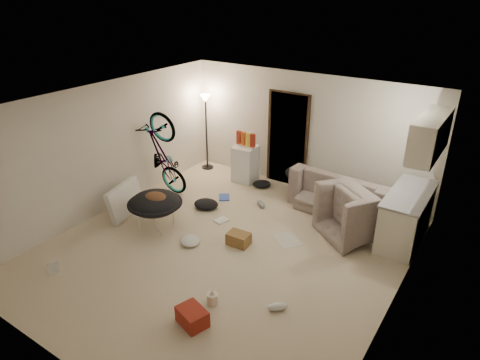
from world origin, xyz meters
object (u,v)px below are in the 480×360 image
Objects in this scene: bicycle at (164,172)px; drink_case_b at (192,317)px; armchair at (361,217)px; tv_box at (125,200)px; drink_case_a at (239,239)px; juicer at (212,298)px; kitchen_counter at (406,218)px; mini_fridge at (245,164)px; sofa at (341,196)px; floor_lamp at (206,116)px; saucer_chair at (155,208)px.

drink_case_b is (2.97, -2.69, -0.38)m from bicycle.
armchair reaches higher than tv_box.
juicer is at bearing -73.02° from drink_case_a.
tv_box is 3.37m from drink_case_b.
tv_box is 3.16m from juicer.
kitchen_counter reaches higher than mini_fridge.
armchair is at bearing 9.99° from tv_box.
drink_case_a is (-0.98, -2.18, -0.18)m from sofa.
drink_case_b is at bearing 87.35° from sofa.
bicycle is 4.68× the size of drink_case_b.
sofa is 8.80× the size of juicer.
sofa is at bearing -10.64° from armchair.
bicycle is 1.13m from tv_box.
floor_lamp is at bearing 143.12° from drink_case_b.
kitchen_counter is at bearing 164.69° from sofa.
kitchen_counter is 4.42m from saucer_chair.
kitchen_counter is at bearing 33.83° from drink_case_a.
mini_fridge is (-3.66, 0.55, -0.03)m from kitchen_counter.
floor_lamp reaches higher than armchair.
sofa is 1.86× the size of armchair.
juicer is at bearing 106.08° from armchair.
sofa is 3.67m from juicer.
tv_box is 2.36× the size of drink_case_b.
mini_fridge is 2.04× the size of drink_case_b.
sofa is 2.40× the size of mini_fridge.
floor_lamp reaches higher than tv_box.
bicycle reaches higher than kitchen_counter.
floor_lamp is 5.04m from juicer.
mini_fridge is at bearing 117.56° from drink_case_a.
sofa is 1.99× the size of saucer_chair.
tv_box is (-3.39, -2.52, 0.03)m from sofa.
tv_box is at bearing 177.57° from saucer_chair.
mini_fridge is 0.87× the size of tv_box.
sofa is 4.13m from drink_case_b.
saucer_chair is at bearing 152.83° from juicer.
floor_lamp reaches higher than saucer_chair.
sofa reaches higher than drink_case_b.
tv_box is (-4.03, -1.83, -0.03)m from armchair.
drink_case_a is at bearing -43.45° from floor_lamp.
drink_case_b is at bearing -132.45° from bicycle.
tv_box is (0.10, -2.72, -0.99)m from floor_lamp.
tv_box is at bearing -156.36° from kitchen_counter.
armchair is 3.58m from drink_case_b.
floor_lamp is 4.95m from kitchen_counter.
saucer_chair is (-0.22, -2.66, 0.01)m from mini_fridge.
mini_fridge reaches higher than juicer.
tv_box is at bearing -87.90° from floor_lamp.
armchair is 1.07× the size of saucer_chair.
bicycle is 4.02m from drink_case_b.
armchair is (4.13, -0.89, -0.96)m from floor_lamp.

